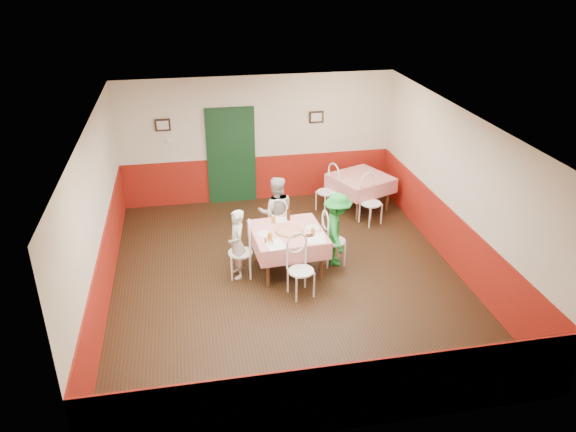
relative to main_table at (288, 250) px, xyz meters
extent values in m
plane|color=black|center=(-0.07, -0.28, -0.38)|extent=(7.00, 7.00, 0.00)
plane|color=white|center=(-0.07, -0.28, 2.42)|extent=(7.00, 7.00, 0.00)
cube|color=beige|center=(-0.07, 3.22, 1.02)|extent=(6.00, 0.10, 2.80)
cube|color=beige|center=(-0.07, -3.78, 1.02)|extent=(6.00, 0.10, 2.80)
cube|color=beige|center=(-3.07, -0.28, 1.02)|extent=(0.10, 7.00, 2.80)
cube|color=beige|center=(2.93, -0.28, 1.02)|extent=(0.10, 7.00, 2.80)
cube|color=maroon|center=(-0.07, 3.21, 0.12)|extent=(6.00, 0.03, 1.00)
cube|color=maroon|center=(-0.07, -3.76, 0.12)|extent=(6.00, 0.03, 1.00)
cube|color=maroon|center=(-3.05, -0.28, 0.12)|extent=(0.03, 7.00, 1.00)
cube|color=maroon|center=(2.92, -0.28, 0.12)|extent=(0.03, 7.00, 1.00)
cube|color=black|center=(-0.67, 3.17, 0.68)|extent=(0.96, 0.06, 2.10)
cube|color=black|center=(-2.07, 3.17, 1.48)|extent=(0.32, 0.03, 0.26)
cube|color=black|center=(1.23, 3.17, 1.48)|extent=(0.32, 0.03, 0.26)
cube|color=white|center=(-1.97, 3.17, 1.12)|extent=(0.10, 0.03, 0.10)
cube|color=red|center=(0.00, 0.00, 0.00)|extent=(1.30, 1.30, 0.77)
cube|color=red|center=(2.02, 2.25, 0.00)|extent=(1.47, 1.47, 0.77)
cylinder|color=#B74723|center=(0.01, -0.03, 0.40)|extent=(0.49, 0.49, 0.03)
cylinder|color=white|center=(-0.42, -0.05, 0.39)|extent=(0.27, 0.27, 0.01)
cylinder|color=white|center=(0.45, 0.02, 0.39)|extent=(0.27, 0.27, 0.01)
cylinder|color=white|center=(-0.05, 0.44, 0.39)|extent=(0.27, 0.27, 0.01)
cylinder|color=#BF7219|center=(-0.37, -0.31, 0.46)|extent=(0.09, 0.09, 0.15)
cylinder|color=#BF7219|center=(0.39, -0.22, 0.45)|extent=(0.07, 0.07, 0.12)
cylinder|color=#BF7219|center=(-0.20, 0.37, 0.45)|extent=(0.08, 0.08, 0.13)
cylinder|color=#381C0A|center=(0.09, 0.43, 0.51)|extent=(0.07, 0.07, 0.25)
cylinder|color=silver|center=(-0.40, -0.43, 0.43)|extent=(0.04, 0.04, 0.09)
cylinder|color=silver|center=(-0.35, -0.46, 0.43)|extent=(0.04, 0.04, 0.09)
cylinder|color=#B23319|center=(-0.45, -0.36, 0.43)|extent=(0.04, 0.04, 0.09)
cube|color=white|center=(-0.30, -0.44, 0.39)|extent=(0.38, 0.45, 0.00)
cube|color=white|center=(0.43, -0.33, 0.39)|extent=(0.35, 0.44, 0.00)
cube|color=black|center=(0.32, -0.25, 0.40)|extent=(0.12, 0.10, 0.02)
imported|color=gray|center=(-0.90, -0.06, 0.25)|extent=(0.34, 0.48, 1.25)
imported|color=gray|center=(-0.06, 0.90, 0.33)|extent=(0.74, 0.60, 1.41)
imported|color=gray|center=(0.90, 0.06, 0.30)|extent=(0.65, 0.95, 1.36)
camera|label=1|loc=(-1.60, -8.50, 4.83)|focal=35.00mm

